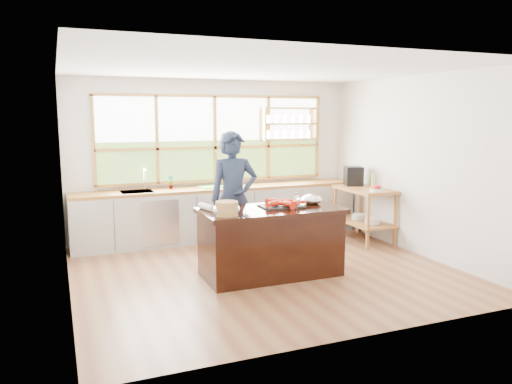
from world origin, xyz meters
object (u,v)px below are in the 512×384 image
island (271,242)px  wicker_basket (227,209)px  cook (234,199)px  espresso_machine (353,176)px

island → wicker_basket: (-0.68, -0.23, 0.53)m
cook → wicker_basket: cook is taller
island → wicker_basket: wicker_basket is taller
island → cook: bearing=112.9°
espresso_machine → cook: bearing=-142.9°
cook → espresso_machine: bearing=22.0°
wicker_basket → island: bearing=18.8°
island → cook: cook is taller
island → espresso_machine: size_ratio=5.64×
espresso_machine → wicker_basket: (-2.87, -1.68, -0.08)m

